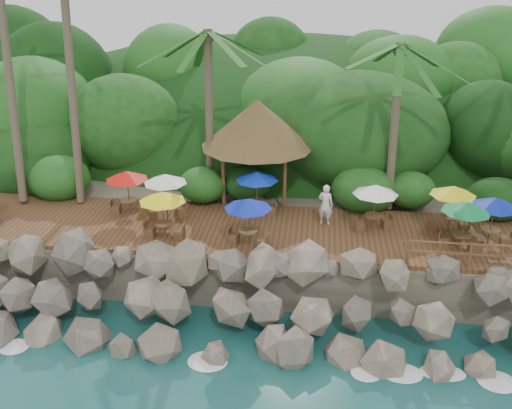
# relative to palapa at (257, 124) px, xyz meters

# --- Properties ---
(ground) EXTENTS (140.00, 140.00, 0.00)m
(ground) POSITION_rel_palapa_xyz_m (0.38, -9.83, -5.79)
(ground) COLOR #19514F
(ground) RESTS_ON ground
(land_base) EXTENTS (32.00, 25.20, 2.10)m
(land_base) POSITION_rel_palapa_xyz_m (0.38, 6.17, -4.74)
(land_base) COLOR gray
(land_base) RESTS_ON ground
(jungle_hill) EXTENTS (44.80, 28.00, 15.40)m
(jungle_hill) POSITION_rel_palapa_xyz_m (0.38, 13.67, -5.79)
(jungle_hill) COLOR #143811
(jungle_hill) RESTS_ON ground
(seawall) EXTENTS (29.00, 4.00, 2.30)m
(seawall) POSITION_rel_palapa_xyz_m (0.38, -7.83, -4.64)
(seawall) COLOR gray
(seawall) RESTS_ON ground
(terrace) EXTENTS (26.00, 5.00, 0.20)m
(terrace) POSITION_rel_palapa_xyz_m (0.38, -3.83, -3.59)
(terrace) COLOR brown
(terrace) RESTS_ON land_base
(jungle_foliage) EXTENTS (44.00, 16.00, 12.00)m
(jungle_foliage) POSITION_rel_palapa_xyz_m (0.38, 5.17, -5.79)
(jungle_foliage) COLOR #143811
(jungle_foliage) RESTS_ON ground
(foam_line) EXTENTS (25.20, 0.80, 0.06)m
(foam_line) POSITION_rel_palapa_xyz_m (0.38, -9.53, -5.76)
(foam_line) COLOR white
(foam_line) RESTS_ON ground
(palapa) EXTENTS (5.29, 5.29, 4.60)m
(palapa) POSITION_rel_palapa_xyz_m (0.00, 0.00, 0.00)
(palapa) COLOR brown
(palapa) RESTS_ON ground
(dining_clusters) EXTENTS (22.98, 4.89, 2.03)m
(dining_clusters) POSITION_rel_palapa_xyz_m (0.87, -3.94, -1.81)
(dining_clusters) COLOR brown
(dining_clusters) RESTS_ON terrace
(railing) EXTENTS (6.10, 0.10, 1.00)m
(railing) POSITION_rel_palapa_xyz_m (9.04, -6.18, -2.89)
(railing) COLOR brown
(railing) RESTS_ON terrace
(waiter) EXTENTS (0.76, 0.61, 1.80)m
(waiter) POSITION_rel_palapa_xyz_m (3.25, -3.04, -2.59)
(waiter) COLOR white
(waiter) RESTS_ON terrace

